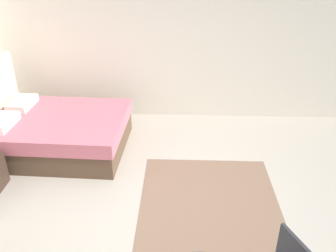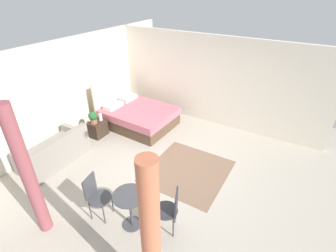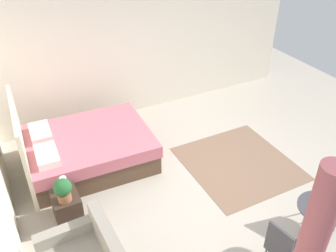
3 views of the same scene
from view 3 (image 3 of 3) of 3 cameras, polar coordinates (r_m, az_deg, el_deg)
ground_plane at (r=6.08m, az=8.49°, el=-8.29°), size 8.51×9.41×0.02m
wall_right at (r=7.45m, az=-2.81°, el=12.28°), size 0.12×6.41×2.64m
area_rug at (r=6.42m, az=11.07°, el=-5.79°), size 1.84×1.76×0.01m
bed at (r=6.27m, az=-13.01°, el=-3.55°), size 1.68×2.12×1.35m
nightstand at (r=5.43m, az=-15.67°, el=-12.18°), size 0.47×0.37×0.45m
potted_plant at (r=5.07m, az=-16.26°, el=-9.61°), size 0.24×0.24×0.35m
vase at (r=5.30m, az=-16.13°, el=-8.69°), size 0.10×0.10×0.21m
balcony_table at (r=5.03m, az=22.58°, el=-13.60°), size 0.58×0.58×0.75m
cafe_chair_near_window at (r=4.56m, az=17.52°, el=-17.88°), size 0.49×0.49×0.90m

